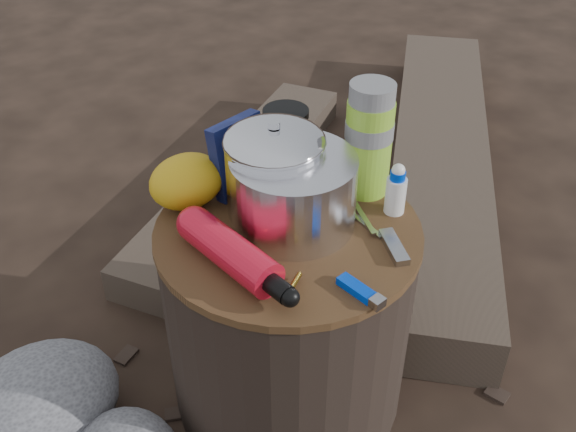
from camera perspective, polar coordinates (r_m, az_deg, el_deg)
ground at (r=1.53m, az=0.00°, el=-14.50°), size 60.00×60.00×0.00m
stump at (r=1.37m, az=0.00°, el=-8.58°), size 0.49×0.49×0.45m
log_main at (r=2.19m, az=12.86°, el=4.85°), size 1.47×1.34×0.14m
log_small at (r=2.09m, az=-3.96°, el=3.28°), size 1.12×0.75×0.10m
foil_windscreen at (r=1.19m, az=0.47°, el=2.09°), size 0.23×0.23×0.14m
camping_pot at (r=1.21m, az=-1.16°, el=3.95°), size 0.18×0.18×0.18m
fuel_bottle at (r=1.12m, az=-4.97°, el=-3.06°), size 0.08×0.27×0.07m
thermos at (r=1.27m, az=6.93°, el=6.50°), size 0.09×0.09×0.22m
travel_mug at (r=1.35m, az=-0.19°, el=6.54°), size 0.09×0.09×0.13m
stuff_sack at (r=1.27m, az=-8.69°, el=2.98°), size 0.15×0.12×0.10m
food_pouch at (r=1.28m, az=-4.30°, el=5.14°), size 0.12×0.04×0.15m
lighter at (r=1.09m, az=5.90°, el=-6.18°), size 0.03×0.09×0.02m
multitool at (r=1.18m, az=9.09°, el=-2.63°), size 0.06×0.09×0.01m
pot_grabber at (r=1.24m, az=6.17°, el=-0.25°), size 0.06×0.13×0.01m
squeeze_bottle at (r=1.25m, az=9.26°, el=2.12°), size 0.04×0.04×0.09m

